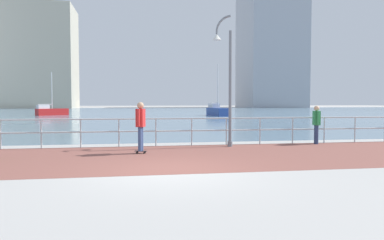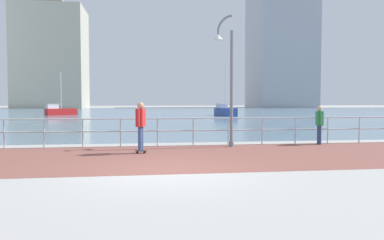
{
  "view_description": "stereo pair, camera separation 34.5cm",
  "coord_description": "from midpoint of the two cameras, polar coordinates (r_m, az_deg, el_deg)",
  "views": [
    {
      "loc": [
        -0.86,
        -8.89,
        1.71
      ],
      "look_at": [
        1.08,
        3.04,
        1.1
      ],
      "focal_mm": 33.9,
      "sensor_mm": 36.0,
      "label": 1
    },
    {
      "loc": [
        -0.52,
        -8.94,
        1.71
      ],
      "look_at": [
        1.08,
        3.04,
        1.1
      ],
      "focal_mm": 33.9,
      "sensor_mm": 36.0,
      "label": 2
    }
  ],
  "objects": [
    {
      "name": "waterfront_railing",
      "position": [
        14.04,
        -4.78,
        -1.04
      ],
      "size": [
        25.25,
        0.06,
        1.09
      ],
      "color": "#B2BCC1",
      "rests_on": "ground"
    },
    {
      "name": "sailboat_ivory",
      "position": [
        49.29,
        -19.84,
        1.34
      ],
      "size": [
        3.87,
        3.21,
        5.45
      ],
      "color": "#B21E1E",
      "rests_on": "ground"
    },
    {
      "name": "brick_paving",
      "position": [
        11.35,
        -4.06,
        -5.77
      ],
      "size": [
        28.0,
        5.58,
        0.01
      ],
      "primitive_type": "cube",
      "color": "brown",
      "rests_on": "ground"
    },
    {
      "name": "tower_glass",
      "position": [
        106.8,
        -21.16,
        9.14
      ],
      "size": [
        17.88,
        14.21,
        29.04
      ],
      "color": "#B2AD99",
      "rests_on": "ground"
    },
    {
      "name": "harbor_water",
      "position": [
        59.02,
        -6.95,
        1.22
      ],
      "size": [
        180.0,
        88.0,
        0.0
      ],
      "primitive_type": "cube",
      "color": "slate",
      "rests_on": "ground"
    },
    {
      "name": "bystander",
      "position": [
        15.42,
        20.02,
        -0.28
      ],
      "size": [
        0.31,
        0.56,
        1.55
      ],
      "color": "navy",
      "rests_on": "ground"
    },
    {
      "name": "skateboarder",
      "position": [
        12.06,
        -7.28,
        -0.42
      ],
      "size": [
        0.41,
        0.55,
        1.7
      ],
      "color": "black",
      "rests_on": "ground"
    },
    {
      "name": "tower_steel",
      "position": [
        114.7,
        13.84,
        10.66
      ],
      "size": [
        17.04,
        17.82,
        36.41
      ],
      "color": "#A3A8B2",
      "rests_on": "ground"
    },
    {
      "name": "ground",
      "position": [
        48.95,
        -6.81,
        0.87
      ],
      "size": [
        220.0,
        220.0,
        0.0
      ],
      "primitive_type": "plane",
      "color": "#ADAAA5"
    },
    {
      "name": "sailboat_teal",
      "position": [
        44.22,
        5.41,
        1.44
      ],
      "size": [
        1.98,
        4.61,
        6.28
      ],
      "color": "#284799",
      "rests_on": "ground"
    },
    {
      "name": "lamppost",
      "position": [
        13.92,
        6.3,
        7.17
      ],
      "size": [
        0.74,
        0.56,
        4.98
      ],
      "color": "slate",
      "rests_on": "ground"
    }
  ]
}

